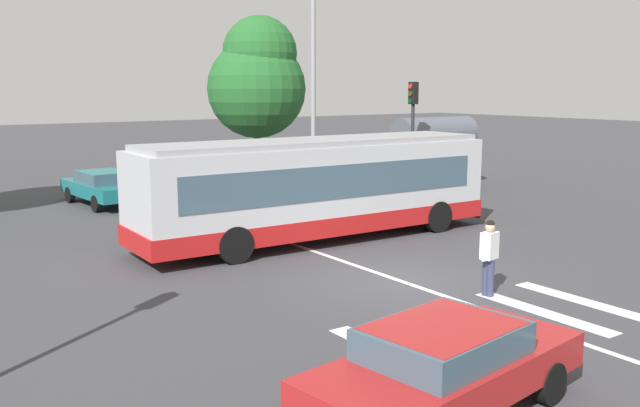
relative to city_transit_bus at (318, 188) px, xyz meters
name	(u,v)px	position (x,y,z in m)	size (l,w,h in m)	color
ground_plane	(400,281)	(-0.93, -4.82, -1.59)	(160.00, 160.00, 0.00)	#3D3D42
city_transit_bus	(318,188)	(0.00, 0.00, 0.00)	(11.53, 2.81, 3.06)	black
pedestrian_crossing_street	(489,254)	(-0.16, -6.86, -0.62)	(0.57, 0.34, 1.72)	#333856
foreground_sedan	(445,364)	(-4.99, -10.35, -0.82)	(4.72, 2.45, 1.35)	black
parked_car_teal	(103,186)	(-3.37, 9.94, -0.82)	(2.16, 4.63, 1.35)	black
parked_car_silver	(167,180)	(-0.70, 10.02, -0.82)	(2.02, 4.57, 1.35)	black
parked_car_blue	(230,176)	(2.03, 9.67, -0.82)	(2.21, 4.64, 1.35)	black
parked_car_red	(282,172)	(4.81, 9.88, -0.82)	(2.34, 4.68, 1.35)	black
traffic_light_far_corner	(413,121)	(7.65, 4.25, 1.63)	(0.33, 0.32, 4.80)	#28282B
bus_stop_shelter	(434,135)	(10.58, 5.98, 0.83)	(4.15, 1.54, 3.25)	#28282B
twin_arm_street_lamp	(313,47)	(4.93, 7.48, 4.66)	(4.95, 0.32, 10.27)	#939399
background_tree_right	(258,78)	(6.36, 14.72, 3.45)	(5.12, 5.12, 8.22)	brown
crosswalk_painted_stripes	(499,325)	(-1.43, -8.29, -1.58)	(5.81, 3.29, 0.01)	silver
lane_center_line	(349,263)	(-0.95, -2.82, -1.58)	(0.16, 24.00, 0.01)	silver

